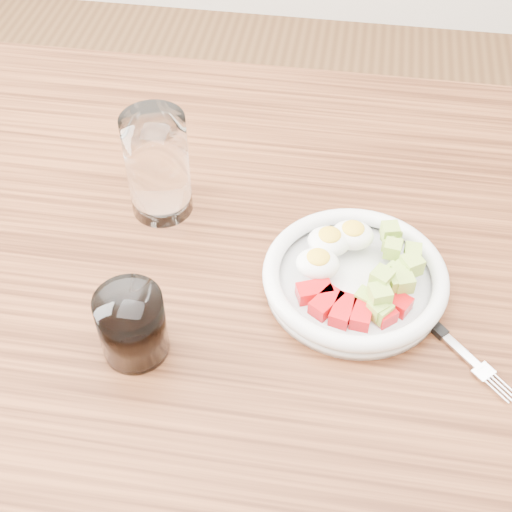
{
  "coord_description": "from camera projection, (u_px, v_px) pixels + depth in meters",
  "views": [
    {
      "loc": [
        0.08,
        -0.54,
        1.4
      ],
      "look_at": [
        -0.01,
        0.01,
        0.8
      ],
      "focal_mm": 50.0,
      "sensor_mm": 36.0,
      "label": 1
    }
  ],
  "objects": [
    {
      "name": "dining_table",
      "position": [
        263.0,
        332.0,
        0.91
      ],
      "size": [
        1.5,
        0.9,
        0.77
      ],
      "color": "brown",
      "rests_on": "ground"
    },
    {
      "name": "water_glass",
      "position": [
        158.0,
        166.0,
        0.86
      ],
      "size": [
        0.08,
        0.08,
        0.14
      ],
      "primitive_type": "cylinder",
      "color": "white",
      "rests_on": "dining_table"
    },
    {
      "name": "fork",
      "position": [
        432.0,
        325.0,
        0.78
      ],
      "size": [
        0.14,
        0.14,
        0.01
      ],
      "color": "black",
      "rests_on": "dining_table"
    },
    {
      "name": "bowl",
      "position": [
        355.0,
        276.0,
        0.81
      ],
      "size": [
        0.21,
        0.21,
        0.05
      ],
      "color": "white",
      "rests_on": "dining_table"
    },
    {
      "name": "coffee_glass",
      "position": [
        132.0,
        325.0,
        0.74
      ],
      "size": [
        0.07,
        0.07,
        0.08
      ],
      "color": "white",
      "rests_on": "dining_table"
    }
  ]
}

